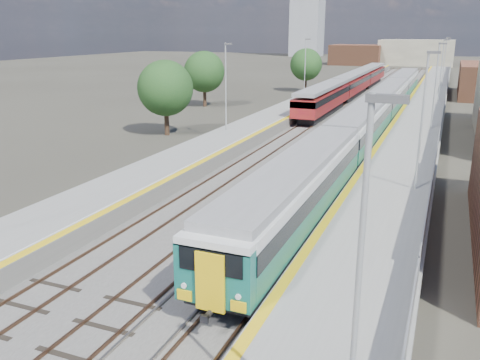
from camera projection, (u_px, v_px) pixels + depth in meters
The scene contains 11 objects.
ground at pixel (369, 120), 55.86m from camera, with size 320.00×320.00×0.00m, color #47443A.
ballast_bed at pixel (353, 115), 58.89m from camera, with size 10.50×155.00×0.06m, color #565451.
tracks at pixel (361, 113), 60.14m from camera, with size 8.96×160.00×0.17m.
platform_right at pixel (422, 115), 56.01m from camera, with size 4.70×155.00×8.52m.
platform_left at pixel (297, 108), 61.21m from camera, with size 4.30×155.00×8.52m.
buildings at pixel (354, 26), 138.07m from camera, with size 72.00×185.50×40.00m.
green_train at pixel (377, 109), 49.54m from camera, with size 2.72×75.87×3.00m.
red_train at pixel (352, 84), 74.44m from camera, with size 2.68×54.32×3.38m.
tree_a at pixel (165, 88), 46.79m from camera, with size 5.14×5.14×6.97m.
tree_b at pixel (204, 72), 64.74m from camera, with size 5.21×5.21×7.06m.
tree_c at pixel (306, 65), 80.60m from camera, with size 5.04×5.04×6.83m.
Camera 1 is at (7.78, -6.71, 9.50)m, focal length 38.00 mm.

